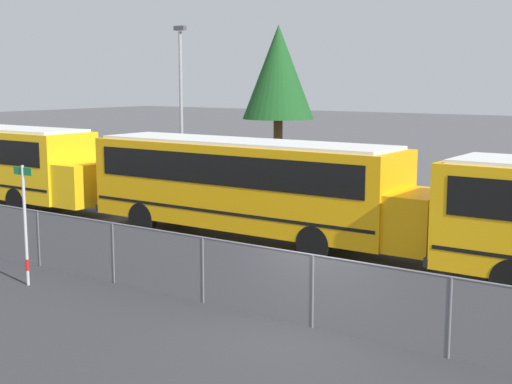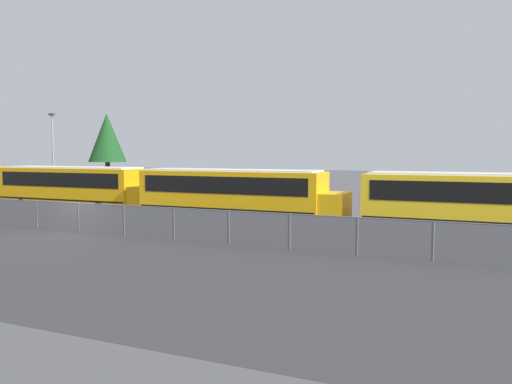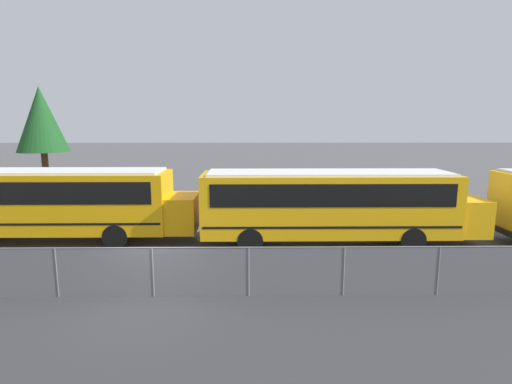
# 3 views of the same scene
# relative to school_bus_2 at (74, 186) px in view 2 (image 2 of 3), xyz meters

# --- Properties ---
(ground_plane) EXTENTS (200.00, 200.00, 0.00)m
(ground_plane) POSITION_rel_school_bus_2_xyz_m (6.04, -6.12, -2.02)
(ground_plane) COLOR #4C4C4F
(fence) EXTENTS (91.23, 0.07, 1.64)m
(fence) POSITION_rel_school_bus_2_xyz_m (6.04, -6.12, -1.18)
(fence) COLOR #9EA0A5
(fence) RESTS_ON ground_plane
(school_bus_2) EXTENTS (12.64, 2.63, 3.37)m
(school_bus_2) POSITION_rel_school_bus_2_xyz_m (0.00, 0.00, 0.00)
(school_bus_2) COLOR orange
(school_bus_2) RESTS_ON ground_plane
(school_bus_3) EXTENTS (12.64, 2.63, 3.37)m
(school_bus_3) POSITION_rel_school_bus_2_xyz_m (12.87, -0.69, 0.00)
(school_bus_3) COLOR #EDA80F
(school_bus_3) RESTS_ON ground_plane
(school_bus_4) EXTENTS (12.64, 2.63, 3.37)m
(school_bus_4) POSITION_rel_school_bus_2_xyz_m (26.38, -0.78, 0.00)
(school_bus_4) COLOR yellow
(school_bus_4) RESTS_ON ground_plane
(light_pole) EXTENTS (0.60, 0.24, 7.83)m
(light_pole) POSITION_rel_school_bus_2_xyz_m (-8.66, 6.68, 2.28)
(light_pole) COLOR gray
(light_pole) RESTS_ON ground_plane
(tree_1) EXTENTS (3.43, 3.43, 7.96)m
(tree_1) POSITION_rel_school_bus_2_xyz_m (-5.31, 9.90, 3.66)
(tree_1) COLOR #51381E
(tree_1) RESTS_ON ground_plane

